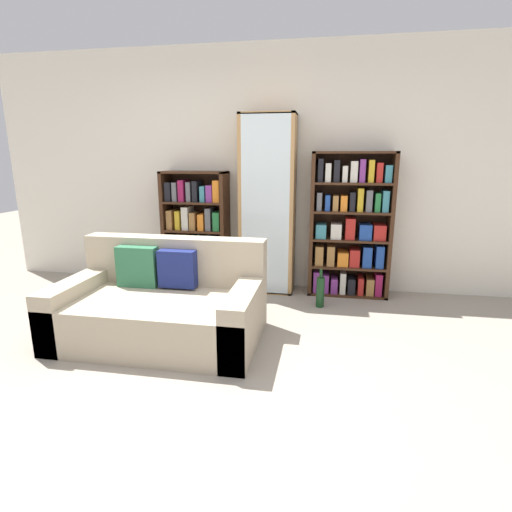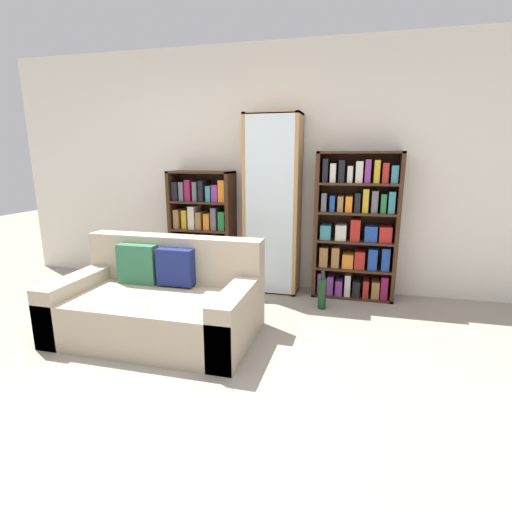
# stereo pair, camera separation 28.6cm
# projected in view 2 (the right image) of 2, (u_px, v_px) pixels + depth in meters

# --- Properties ---
(ground_plane) EXTENTS (16.00, 16.00, 0.00)m
(ground_plane) POSITION_uv_depth(u_px,v_px,m) (183.00, 383.00, 2.72)
(ground_plane) COLOR gray
(wall_back) EXTENTS (6.36, 0.06, 2.70)m
(wall_back) POSITION_uv_depth(u_px,v_px,m) (264.00, 170.00, 4.57)
(wall_back) COLOR silver
(wall_back) RESTS_ON ground
(couch) EXTENTS (1.65, 0.98, 0.81)m
(couch) POSITION_uv_depth(u_px,v_px,m) (160.00, 304.00, 3.44)
(couch) COLOR tan
(couch) RESTS_ON ground
(bookshelf_left) EXTENTS (0.75, 0.32, 1.34)m
(bookshelf_left) POSITION_uv_depth(u_px,v_px,m) (203.00, 231.00, 4.71)
(bookshelf_left) COLOR #3D2314
(bookshelf_left) RESTS_ON ground
(display_cabinet) EXTENTS (0.60, 0.36, 1.95)m
(display_cabinet) POSITION_uv_depth(u_px,v_px,m) (273.00, 206.00, 4.41)
(display_cabinet) COLOR #AD7F4C
(display_cabinet) RESTS_ON ground
(bookshelf_right) EXTENTS (0.86, 0.32, 1.56)m
(bookshelf_right) POSITION_uv_depth(u_px,v_px,m) (356.00, 229.00, 4.26)
(bookshelf_right) COLOR #3D2314
(bookshelf_right) RESTS_ON ground
(wine_bottle) EXTENTS (0.08, 0.08, 0.40)m
(wine_bottle) POSITION_uv_depth(u_px,v_px,m) (322.00, 293.00, 4.03)
(wine_bottle) COLOR #143819
(wine_bottle) RESTS_ON ground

